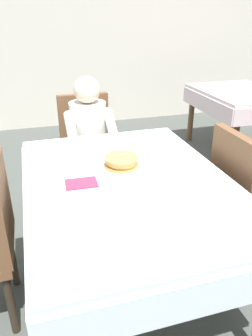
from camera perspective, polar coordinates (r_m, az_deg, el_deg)
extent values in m
plane|color=#474C47|center=(2.23, 0.32, -19.04)|extent=(14.00, 14.00, 0.00)
cube|color=beige|center=(4.93, -12.45, 25.64)|extent=(12.00, 0.16, 3.20)
cube|color=silver|center=(1.80, 0.37, -2.56)|extent=(1.10, 1.50, 0.04)
cube|color=silver|center=(1.31, 10.82, -22.23)|extent=(1.10, 0.01, 0.18)
cube|color=silver|center=(2.51, -4.68, 3.14)|extent=(1.10, 0.01, 0.18)
cube|color=silver|center=(1.79, -17.05, -7.95)|extent=(0.01, 1.50, 0.18)
cube|color=silver|center=(2.06, 15.34, -3.05)|extent=(0.01, 1.50, 0.18)
cylinder|color=brown|center=(2.50, -14.64, -4.39)|extent=(0.07, 0.07, 0.70)
cylinder|color=brown|center=(2.67, 5.83, -1.59)|extent=(0.07, 0.07, 0.70)
cube|color=brown|center=(2.86, -6.41, 1.98)|extent=(0.44, 0.44, 0.05)
cube|color=brown|center=(2.95, -7.40, 8.20)|extent=(0.44, 0.06, 0.48)
cylinder|color=#2D2319|center=(2.83, -1.92, -3.16)|extent=(0.04, 0.04, 0.40)
cylinder|color=#2D2319|center=(2.78, -9.14, -4.16)|extent=(0.04, 0.04, 0.40)
cylinder|color=#2D2319|center=(3.14, -3.61, -0.11)|extent=(0.04, 0.04, 0.40)
cylinder|color=#2D2319|center=(3.09, -10.10, -0.94)|extent=(0.04, 0.04, 0.40)
cylinder|color=silver|center=(2.75, -6.59, 6.69)|extent=(0.30, 0.30, 0.46)
sphere|color=beige|center=(2.64, -6.88, 13.44)|extent=(0.21, 0.21, 0.21)
cylinder|color=silver|center=(2.63, -2.64, 7.53)|extent=(0.08, 0.29, 0.23)
cylinder|color=silver|center=(2.57, -9.62, 6.80)|extent=(0.08, 0.29, 0.23)
cylinder|color=#383D51|center=(2.78, -3.82, -3.19)|extent=(0.10, 0.10, 0.45)
cylinder|color=#383D51|center=(2.76, -7.06, -3.63)|extent=(0.10, 0.10, 0.45)
cube|color=brown|center=(2.08, 18.28, -0.65)|extent=(0.06, 0.44, 0.48)
cylinder|color=#2D2319|center=(2.46, 14.79, -9.02)|extent=(0.04, 0.04, 0.40)
cylinder|color=#2D2319|center=(2.23, 19.52, -13.92)|extent=(0.04, 0.04, 0.40)
cube|color=brown|center=(1.76, -21.08, -6.21)|extent=(0.06, 0.44, 0.48)
cylinder|color=#2D2319|center=(1.93, -19.51, -21.60)|extent=(0.04, 0.04, 0.40)
cylinder|color=#2D2319|center=(2.19, -19.32, -14.77)|extent=(0.04, 0.04, 0.40)
cylinder|color=white|center=(1.90, -0.82, 0.06)|extent=(0.28, 0.28, 0.02)
cylinder|color=tan|center=(1.89, -0.78, 0.52)|extent=(0.20, 0.20, 0.02)
cylinder|color=tan|center=(1.89, -0.67, 1.02)|extent=(0.18, 0.18, 0.02)
cylinder|color=tan|center=(1.87, -0.90, 1.34)|extent=(0.19, 0.19, 0.02)
cylinder|color=tan|center=(1.87, -0.77, 1.81)|extent=(0.20, 0.20, 0.01)
cube|color=#F4E072|center=(1.87, -0.84, 2.23)|extent=(0.03, 0.03, 0.01)
cylinder|color=white|center=(2.04, 5.13, 2.87)|extent=(0.08, 0.08, 0.08)
torus|color=white|center=(2.05, 6.44, 3.13)|extent=(0.05, 0.01, 0.05)
cone|color=silver|center=(1.97, -7.80, 1.78)|extent=(0.08, 0.08, 0.07)
cube|color=silver|center=(1.85, -6.33, -1.08)|extent=(0.03, 0.18, 0.00)
cube|color=silver|center=(1.94, 4.75, 0.37)|extent=(0.02, 0.20, 0.00)
cube|color=silver|center=(1.65, 0.46, -4.36)|extent=(0.15, 0.02, 0.00)
cube|color=#8C2D4C|center=(1.75, -7.84, -2.67)|extent=(0.18, 0.13, 0.01)
cube|color=silver|center=(4.10, 19.58, 12.39)|extent=(0.90, 1.10, 0.04)
cube|color=silver|center=(4.57, 15.38, 12.80)|extent=(0.90, 0.01, 0.18)
cube|color=silver|center=(3.88, 13.73, 10.75)|extent=(0.01, 1.10, 0.18)
cylinder|color=brown|center=(3.63, 18.09, 4.81)|extent=(0.07, 0.07, 0.70)
cylinder|color=brown|center=(4.39, 11.36, 9.15)|extent=(0.07, 0.07, 0.70)
cylinder|color=brown|center=(4.77, 19.41, 9.53)|extent=(0.07, 0.07, 0.70)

